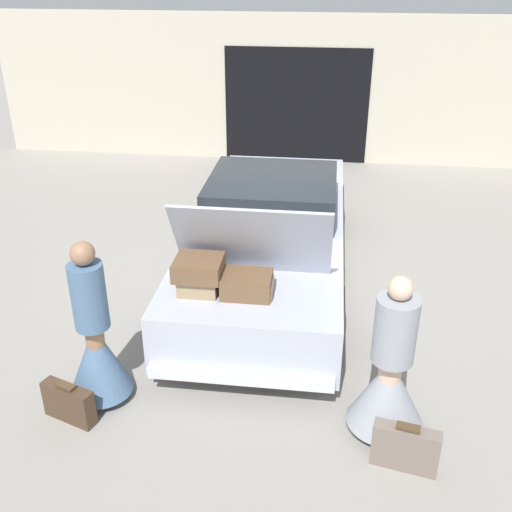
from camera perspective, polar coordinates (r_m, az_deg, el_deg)
name	(u,v)px	position (r m, az deg, el deg)	size (l,w,h in m)	color
ground_plane	(269,274)	(7.91, 1.25, -1.73)	(40.00, 40.00, 0.00)	gray
garage_wall_back	(297,90)	(12.09, 3.92, 15.48)	(12.00, 0.14, 2.80)	beige
car	(269,234)	(7.64, 1.26, 2.07)	(1.88, 5.05, 1.71)	#B2B7C6
person_left	(96,345)	(5.73, -14.99, -8.22)	(0.59, 0.59, 1.64)	#997051
person_right	(389,379)	(5.35, 12.56, -11.35)	(0.68, 0.68, 1.54)	beige
suitcase_beside_left_person	(69,403)	(5.79, -17.39, -13.21)	(0.53, 0.30, 0.39)	#473323
suitcase_beside_right_person	(405,448)	(5.25, 14.03, -17.29)	(0.56, 0.24, 0.44)	#75665B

